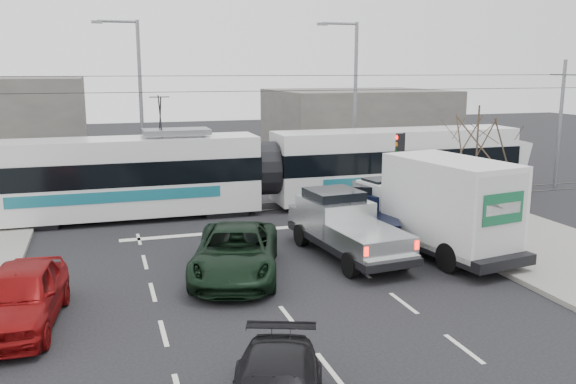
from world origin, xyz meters
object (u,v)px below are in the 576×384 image
object	(u,v)px
box_truck	(438,206)
green_car	(236,252)
navy_pickup	(372,214)
red_car	(20,296)
tram	(264,170)
bare_tree	(477,141)
street_lamp_near	(352,94)
silver_pickup	(343,224)
traffic_signal	(401,156)
street_lamp_far	(137,96)

from	to	relation	value
box_truck	green_car	distance (m)	7.46
navy_pickup	red_car	world-z (taller)	navy_pickup
tram	box_truck	xyz separation A→B (m)	(4.06, -8.60, -0.16)
red_car	bare_tree	bearing A→B (deg)	20.60
street_lamp_near	silver_pickup	world-z (taller)	street_lamp_near
traffic_signal	green_car	world-z (taller)	traffic_signal
green_car	street_lamp_far	bearing A→B (deg)	113.66
red_car	navy_pickup	bearing A→B (deg)	28.06
bare_tree	street_lamp_far	world-z (taller)	street_lamp_far
silver_pickup	red_car	world-z (taller)	silver_pickup
box_truck	navy_pickup	world-z (taller)	box_truck
street_lamp_near	box_truck	distance (m)	13.65
navy_pickup	red_car	distance (m)	12.91
box_truck	red_car	distance (m)	13.75
box_truck	navy_pickup	distance (m)	2.80
street_lamp_far	silver_pickup	distance (m)	15.89
bare_tree	box_truck	bearing A→B (deg)	-148.58
red_car	green_car	bearing A→B (deg)	26.39
street_lamp_far	red_car	distance (m)	18.49
traffic_signal	red_car	world-z (taller)	traffic_signal
tram	red_car	xyz separation A→B (m)	(-9.45, -11.04, -1.08)
street_lamp_near	green_car	xyz separation A→B (m)	(-9.62, -13.29, -4.33)
silver_pickup	box_truck	bearing A→B (deg)	-21.05
street_lamp_near	tram	xyz separation A→B (m)	(-6.28, -4.44, -3.23)
navy_pickup	street_lamp_near	bearing A→B (deg)	94.07
bare_tree	traffic_signal	xyz separation A→B (m)	(-1.13, 4.00, -1.05)
tram	box_truck	distance (m)	9.51
traffic_signal	bare_tree	bearing A→B (deg)	-74.24
box_truck	green_car	bearing A→B (deg)	172.33
silver_pickup	navy_pickup	distance (m)	2.23
green_car	red_car	size ratio (longest dim) A/B	1.19
traffic_signal	navy_pickup	xyz separation A→B (m)	(-2.86, -3.26, -1.71)
traffic_signal	green_car	xyz separation A→B (m)	(-8.78, -5.78, -1.96)
navy_pickup	bare_tree	bearing A→B (deg)	12.63
red_car	box_truck	bearing A→B (deg)	16.91
silver_pickup	green_car	size ratio (longest dim) A/B	1.10
silver_pickup	navy_pickup	xyz separation A→B (m)	(1.75, 1.38, -0.06)
traffic_signal	red_car	size ratio (longest dim) A/B	0.76
traffic_signal	silver_pickup	bearing A→B (deg)	-134.90
bare_tree	street_lamp_near	bearing A→B (deg)	91.42
navy_pickup	green_car	world-z (taller)	navy_pickup
bare_tree	street_lamp_far	bearing A→B (deg)	131.12
bare_tree	silver_pickup	world-z (taller)	bare_tree
bare_tree	red_car	size ratio (longest dim) A/B	1.05
tram	bare_tree	bearing A→B (deg)	-46.92
bare_tree	tram	distance (m)	9.83
traffic_signal	red_car	distance (m)	17.00
traffic_signal	street_lamp_far	xyz separation A→B (m)	(-10.66, 9.50, 2.37)
traffic_signal	silver_pickup	size ratio (longest dim) A/B	0.58
box_truck	red_car	xyz separation A→B (m)	(-13.50, -2.45, -0.91)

